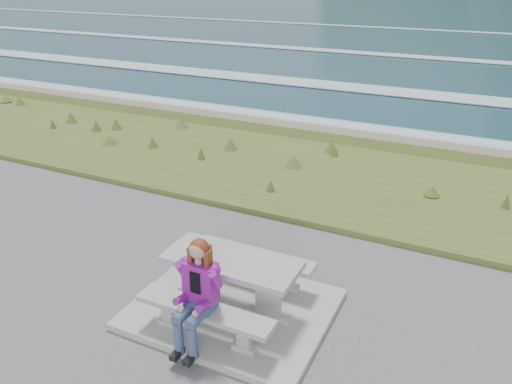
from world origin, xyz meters
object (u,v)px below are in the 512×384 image
at_px(bench_landward, 205,315).
at_px(bench_seaward, 255,259).
at_px(picnic_table, 231,270).
at_px(seated_woman, 195,309).

height_order(bench_landward, bench_seaward, same).
distance_m(picnic_table, bench_seaward, 0.74).
relative_size(picnic_table, bench_seaward, 1.00).
bearing_deg(bench_landward, picnic_table, 90.00).
height_order(picnic_table, bench_seaward, picnic_table).
xyz_separation_m(picnic_table, bench_landward, (0.00, -0.70, -0.23)).
bearing_deg(bench_seaward, picnic_table, -90.00).
relative_size(bench_landward, seated_woman, 1.30).
height_order(bench_seaward, seated_woman, seated_woman).
distance_m(picnic_table, bench_landward, 0.74).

